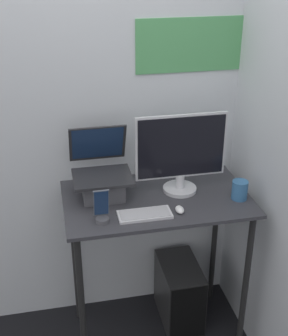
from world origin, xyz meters
The scene contains 9 objects.
wall_back centered at (0.00, 0.67, 1.30)m, with size 6.00×0.06×2.60m.
desk centered at (0.00, 0.29, 0.83)m, with size 0.99×0.59×0.98m.
laptop centered at (-0.28, 0.38, 1.07)m, with size 0.31×0.35×0.35m.
monitor centered at (0.14, 0.34, 1.19)m, with size 0.49×0.18×0.44m.
keyboard centered at (-0.10, 0.12, 0.99)m, with size 0.27×0.12×0.02m.
mouse centered at (0.08, 0.12, 0.99)m, with size 0.04×0.07×0.03m.
cell_phone centered at (-0.31, 0.12, 1.04)m, with size 0.08×0.07×0.18m.
computer_tower centered at (0.18, 0.41, 0.20)m, with size 0.23×0.40×0.40m.
mug centered at (0.42, 0.19, 1.03)m, with size 0.08×0.08×0.10m.
Camera 1 is at (-0.52, -1.81, 2.21)m, focal length 50.00 mm.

